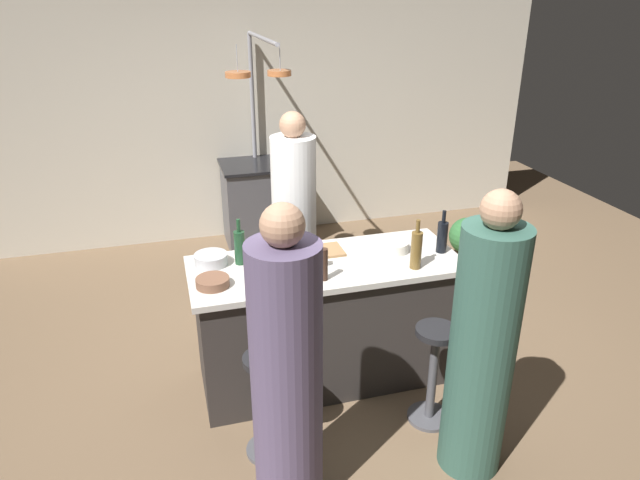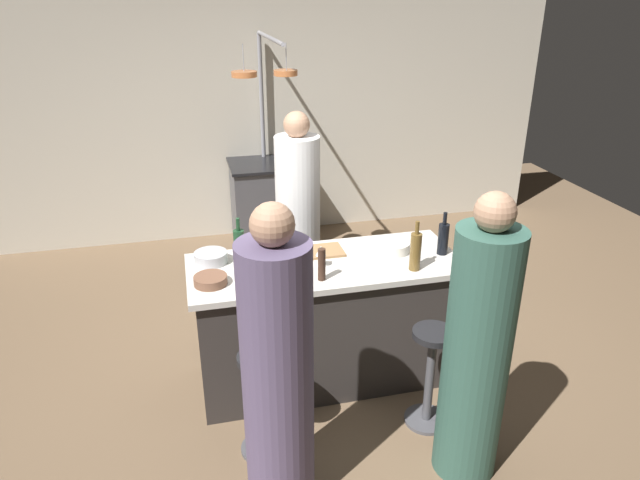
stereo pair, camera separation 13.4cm
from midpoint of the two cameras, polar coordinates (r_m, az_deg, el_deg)
name	(u,v)px [view 2 (the right image)]	position (r m, az deg, el deg)	size (l,w,h in m)	color
ground_plane	(325,375)	(4.28, 1.41, -13.17)	(9.00, 9.00, 0.00)	brown
back_wall	(260,115)	(6.34, -5.30, 12.13)	(6.40, 0.16, 2.60)	beige
kitchen_island	(325,321)	(4.02, 1.47, -8.01)	(1.80, 0.72, 0.90)	#332D2B
stove_range	(269,203)	(6.19, -4.44, 3.66)	(0.80, 0.64, 0.89)	#47474C
chef	(298,223)	(4.74, -1.36, 1.72)	(0.36, 0.36, 1.70)	white
bar_stool_left	(262,399)	(3.48, -4.62, -15.41)	(0.28, 0.28, 0.68)	#4C4C51
guest_left	(278,376)	(2.95, -2.87, -13.25)	(0.36, 0.36, 1.71)	#594C6B
bar_stool_right	(430,373)	(3.74, 11.86, -12.72)	(0.28, 0.28, 0.68)	#4C4C51
guest_right	(477,353)	(3.26, 16.37, -10.64)	(0.36, 0.36, 1.69)	#33594C
overhead_pot_rack	(265,100)	(5.58, -4.78, 13.63)	(0.55, 1.35, 2.17)	gray
potted_plant	(475,242)	(5.80, 15.65, -0.21)	(0.36, 0.36, 0.52)	brown
cutting_board	(320,251)	(3.94, 0.98, -1.13)	(0.32, 0.22, 0.02)	#997047
pepper_mill	(322,265)	(3.54, 1.25, -2.44)	(0.05, 0.05, 0.21)	#382319
wine_bottle_dark	(443,238)	(3.99, 13.00, 0.17)	(0.07, 0.07, 0.30)	black
wine_bottle_amber	(415,251)	(3.72, 10.42, -1.07)	(0.07, 0.07, 0.33)	brown
wine_bottle_green	(239,245)	(3.79, -6.98, -0.54)	(0.07, 0.07, 0.31)	#193D23
wine_glass_near_right_guest	(321,252)	(3.71, 1.12, -1.18)	(0.07, 0.07, 0.15)	silver
wine_glass_by_chef	(258,270)	(3.49, -5.00, -2.94)	(0.07, 0.07, 0.15)	silver
mixing_bowl_ceramic	(394,247)	(3.98, 8.26, -0.72)	(0.21, 0.21, 0.07)	silver
mixing_bowl_wooden	(211,280)	(3.58, -9.70, -3.93)	(0.20, 0.20, 0.06)	brown
mixing_bowl_steel	(211,257)	(3.85, -9.75, -1.72)	(0.22, 0.22, 0.07)	#B7B7BC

